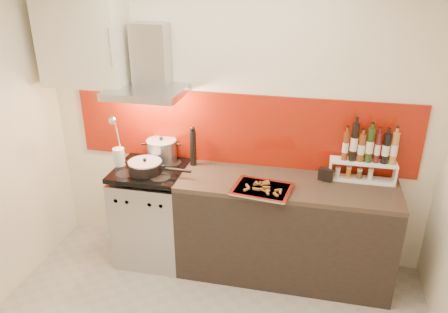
% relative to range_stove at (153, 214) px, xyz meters
% --- Properties ---
extents(back_wall, '(3.40, 0.02, 2.60)m').
position_rel_range_stove_xyz_m(back_wall, '(0.70, 0.30, 0.86)').
color(back_wall, silver).
rests_on(back_wall, ground).
extents(backsplash, '(3.00, 0.02, 0.64)m').
position_rel_range_stove_xyz_m(backsplash, '(0.75, 0.29, 0.78)').
color(backsplash, maroon).
rests_on(backsplash, back_wall).
extents(range_stove, '(0.60, 0.60, 0.91)m').
position_rel_range_stove_xyz_m(range_stove, '(0.00, 0.00, 0.00)').
color(range_stove, '#B7B7BA').
rests_on(range_stove, ground).
extents(counter, '(1.80, 0.60, 0.90)m').
position_rel_range_stove_xyz_m(counter, '(1.20, 0.00, 0.01)').
color(counter, black).
rests_on(counter, ground).
extents(range_hood, '(0.62, 0.50, 0.61)m').
position_rel_range_stove_xyz_m(range_hood, '(0.00, 0.14, 1.30)').
color(range_hood, '#B7B7BA').
rests_on(range_hood, back_wall).
extents(upper_cabinet, '(0.70, 0.35, 0.72)m').
position_rel_range_stove_xyz_m(upper_cabinet, '(-0.55, 0.13, 1.51)').
color(upper_cabinet, beige).
rests_on(upper_cabinet, back_wall).
extents(stock_pot, '(0.27, 0.27, 0.23)m').
position_rel_range_stove_xyz_m(stock_pot, '(0.05, 0.19, 0.57)').
color(stock_pot, '#B7B7BA').
rests_on(stock_pot, range_stove).
extents(saute_pan, '(0.55, 0.29, 0.13)m').
position_rel_range_stove_xyz_m(saute_pan, '(0.00, -0.08, 0.52)').
color(saute_pan, black).
rests_on(saute_pan, range_stove).
extents(utensil_jar, '(0.10, 0.15, 0.48)m').
position_rel_range_stove_xyz_m(utensil_jar, '(-0.28, -0.01, 0.60)').
color(utensil_jar, silver).
rests_on(utensil_jar, range_stove).
extents(pepper_mill, '(0.06, 0.06, 0.36)m').
position_rel_range_stove_xyz_m(pepper_mill, '(0.35, 0.17, 0.63)').
color(pepper_mill, black).
rests_on(pepper_mill, counter).
extents(step_shelf, '(0.53, 0.15, 0.49)m').
position_rel_range_stove_xyz_m(step_shelf, '(1.81, 0.18, 0.68)').
color(step_shelf, white).
rests_on(step_shelf, counter).
extents(caddy_box, '(0.13, 0.08, 0.10)m').
position_rel_range_stove_xyz_m(caddy_box, '(1.50, 0.11, 0.52)').
color(caddy_box, black).
rests_on(caddy_box, counter).
extents(baking_tray, '(0.50, 0.41, 0.03)m').
position_rel_range_stove_xyz_m(baking_tray, '(1.02, -0.18, 0.47)').
color(baking_tray, silver).
rests_on(baking_tray, counter).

